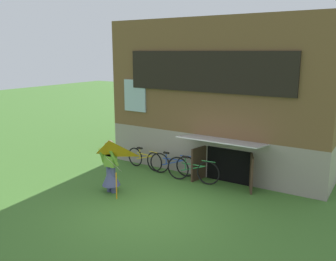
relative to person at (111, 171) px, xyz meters
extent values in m
plane|color=#3D6B28|center=(1.66, -0.41, -0.64)|extent=(60.00, 60.00, 0.00)
cube|color=gray|center=(1.66, 5.06, 0.04)|extent=(7.39, 4.95, 1.37)
cube|color=brown|center=(1.66, 5.06, 2.53)|extent=(7.39, 4.95, 3.61)
cube|color=black|center=(1.66, 2.55, 2.71)|extent=(5.48, 0.08, 1.23)
cube|color=#9EB7C6|center=(1.66, 2.57, 2.71)|extent=(5.32, 0.04, 1.11)
cube|color=#9EB7C6|center=(-1.05, 2.56, 1.81)|extent=(0.90, 0.06, 1.10)
cube|color=black|center=(2.48, 2.57, -0.12)|extent=(1.40, 0.03, 1.05)
cube|color=#3D2B1E|center=(1.63, 2.29, -0.12)|extent=(0.21, 0.70, 1.05)
cube|color=#3D2B1E|center=(3.33, 2.29, -0.12)|extent=(0.32, 0.67, 1.05)
cube|color=#B2B2B7|center=(2.48, 2.04, 0.78)|extent=(2.47, 1.09, 0.18)
cylinder|color=#474C75|center=(-0.08, 0.00, -0.26)|extent=(0.14, 0.14, 0.78)
cylinder|color=#474C75|center=(0.08, 0.00, -0.26)|extent=(0.14, 0.14, 0.78)
cone|color=#474C75|center=(0.00, 0.00, -0.14)|extent=(0.52, 0.52, 0.58)
cube|color=#72AD38|center=(0.00, 0.00, 0.41)|extent=(0.34, 0.20, 0.55)
cylinder|color=#72AD38|center=(-0.22, -0.10, 0.43)|extent=(0.17, 0.32, 0.51)
cylinder|color=#72AD38|center=(0.22, -0.10, 0.43)|extent=(0.17, 0.32, 0.51)
cube|color=maroon|center=(0.00, -0.06, 0.63)|extent=(0.20, 0.08, 0.36)
sphere|color=#D8AD8E|center=(0.00, 0.00, 0.79)|extent=(0.21, 0.21, 0.21)
pyramid|color=orange|center=(0.45, -0.54, 0.64)|extent=(1.10, 0.94, 0.63)
cylinder|color=beige|center=(0.35, -0.25, 0.31)|extent=(0.01, 0.59, 0.55)
cylinder|color=orange|center=(0.45, -0.30, -0.27)|extent=(0.03, 0.03, 0.75)
torus|color=black|center=(2.08, 2.02, -0.27)|extent=(0.74, 0.11, 0.74)
torus|color=black|center=(1.08, 1.93, -0.27)|extent=(0.74, 0.11, 0.74)
cylinder|color=#287A3D|center=(1.58, 1.98, -0.08)|extent=(0.76, 0.10, 0.04)
cylinder|color=#287A3D|center=(1.58, 1.98, -0.20)|extent=(0.83, 0.11, 0.30)
cylinder|color=#287A3D|center=(1.33, 1.95, -0.08)|extent=(0.04, 0.04, 0.42)
cube|color=black|center=(1.33, 1.95, 0.13)|extent=(0.20, 0.08, 0.05)
cylinder|color=#287A3D|center=(2.08, 2.02, 0.09)|extent=(0.44, 0.07, 0.03)
torus|color=black|center=(1.16, 2.30, -0.30)|extent=(0.69, 0.16, 0.69)
torus|color=black|center=(0.24, 2.15, -0.30)|extent=(0.69, 0.16, 0.69)
cylinder|color=#284CB2|center=(0.70, 2.23, -0.12)|extent=(0.70, 0.15, 0.04)
cylinder|color=#284CB2|center=(0.70, 2.23, -0.23)|extent=(0.76, 0.16, 0.28)
cylinder|color=#284CB2|center=(0.47, 2.19, -0.12)|extent=(0.04, 0.04, 0.39)
cube|color=black|center=(0.47, 2.19, 0.07)|extent=(0.20, 0.08, 0.05)
cylinder|color=#284CB2|center=(1.16, 2.30, 0.04)|extent=(0.44, 0.10, 0.03)
torus|color=black|center=(0.01, 2.18, -0.31)|extent=(0.67, 0.13, 0.67)
torus|color=black|center=(-0.89, 2.29, -0.31)|extent=(0.67, 0.13, 0.67)
cylinder|color=gold|center=(-0.44, 2.24, -0.14)|extent=(0.68, 0.12, 0.04)
cylinder|color=gold|center=(-0.44, 2.24, -0.25)|extent=(0.74, 0.13, 0.27)
cylinder|color=gold|center=(-0.67, 2.26, -0.14)|extent=(0.04, 0.04, 0.37)
cube|color=black|center=(-0.67, 2.26, 0.05)|extent=(0.20, 0.08, 0.05)
cylinder|color=gold|center=(0.01, 2.18, 0.02)|extent=(0.44, 0.08, 0.03)
camera|label=1|loc=(6.60, -7.34, 3.32)|focal=38.49mm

